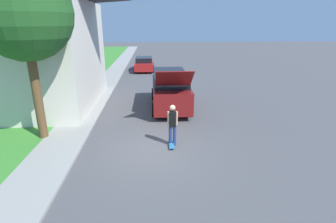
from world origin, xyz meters
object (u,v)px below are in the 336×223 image
at_px(skateboard, 171,144).
at_px(suv_parked, 170,89).
at_px(lawn_tree_near, 24,14).
at_px(skateboarder, 173,123).
at_px(car_down_street, 144,64).

bearing_deg(skateboard, suv_parked, 86.63).
bearing_deg(lawn_tree_near, suv_parked, 35.36).
xyz_separation_m(skateboarder, skateboard, (-0.05, -0.13, -0.87)).
height_order(car_down_street, skateboarder, skateboarder).
relative_size(lawn_tree_near, suv_parked, 1.16).
relative_size(suv_parked, car_down_street, 1.37).
height_order(skateboarder, skateboard, skateboarder).
bearing_deg(skateboard, skateboarder, 69.12).
xyz_separation_m(car_down_street, skateboard, (1.51, -17.78, -0.60)).
xyz_separation_m(suv_parked, skateboarder, (-0.26, -5.04, -0.15)).
height_order(lawn_tree_near, suv_parked, lawn_tree_near).
bearing_deg(car_down_street, lawn_tree_near, -103.20).
distance_m(lawn_tree_near, car_down_street, 17.69).
xyz_separation_m(lawn_tree_near, car_down_street, (3.91, 16.68, -4.37)).
bearing_deg(lawn_tree_near, skateboarder, -10.03).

